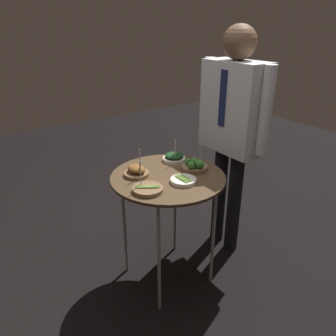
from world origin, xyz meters
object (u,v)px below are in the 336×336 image
at_px(bowl_asparagus_back_right, 183,180).
at_px(bowl_broccoli_front_left, 195,166).
at_px(serving_cart, 168,184).
at_px(waiter_figure, 233,118).
at_px(bowl_asparagus_back_left, 148,189).
at_px(bowl_roast_center, 137,171).
at_px(bowl_spinach_front_center, 174,157).

bearing_deg(bowl_asparagus_back_right, bowl_broccoli_front_left, 121.58).
bearing_deg(serving_cart, bowl_asparagus_back_right, 9.15).
height_order(bowl_broccoli_front_left, waiter_figure, waiter_figure).
xyz_separation_m(bowl_asparagus_back_right, bowl_broccoli_front_left, (-0.10, 0.16, 0.02)).
bearing_deg(serving_cart, bowl_asparagus_back_left, -64.23).
xyz_separation_m(serving_cart, waiter_figure, (-0.05, 0.57, 0.30)).
bearing_deg(bowl_asparagus_back_left, bowl_roast_center, 166.26).
distance_m(bowl_asparagus_back_right, bowl_spinach_front_center, 0.32).
height_order(bowl_asparagus_back_left, waiter_figure, waiter_figure).
distance_m(bowl_spinach_front_center, bowl_broccoli_front_left, 0.19).
height_order(serving_cart, bowl_spinach_front_center, bowl_spinach_front_center).
bearing_deg(serving_cart, bowl_broccoli_front_left, 82.78).
bearing_deg(waiter_figure, bowl_roast_center, -94.75).
bearing_deg(bowl_spinach_front_center, waiter_figure, 74.44).
bearing_deg(bowl_spinach_front_center, bowl_asparagus_back_right, -26.50).
height_order(bowl_asparagus_back_right, bowl_broccoli_front_left, bowl_broccoli_front_left).
relative_size(bowl_asparagus_back_right, bowl_roast_center, 0.83).
distance_m(bowl_spinach_front_center, bowl_roast_center, 0.32).
relative_size(bowl_spinach_front_center, bowl_roast_center, 0.87).
distance_m(bowl_asparagus_back_right, bowl_asparagus_back_left, 0.22).
bearing_deg(bowl_asparagus_back_right, bowl_roast_center, -143.76).
relative_size(bowl_spinach_front_center, waiter_figure, 0.10).
bearing_deg(bowl_spinach_front_center, bowl_asparagus_back_left, -54.51).
xyz_separation_m(bowl_roast_center, bowl_broccoli_front_left, (0.13, 0.33, -0.00)).
bearing_deg(bowl_asparagus_back_right, serving_cart, -170.85).
relative_size(bowl_spinach_front_center, bowl_broccoli_front_left, 0.96).
xyz_separation_m(serving_cart, bowl_broccoli_front_left, (0.02, 0.18, 0.08)).
height_order(bowl_asparagus_back_right, waiter_figure, waiter_figure).
relative_size(serving_cart, bowl_roast_center, 4.20).
height_order(serving_cart, waiter_figure, waiter_figure).
height_order(bowl_spinach_front_center, bowl_asparagus_back_left, bowl_asparagus_back_left).
distance_m(serving_cart, bowl_spinach_front_center, 0.24).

